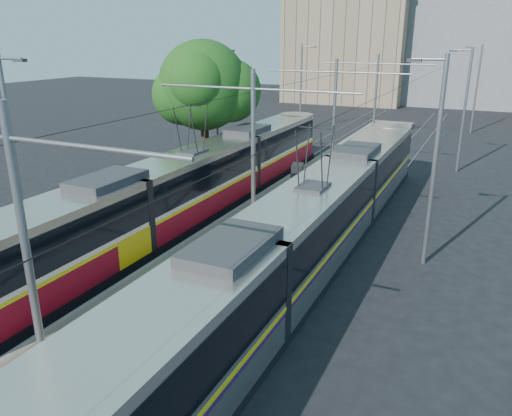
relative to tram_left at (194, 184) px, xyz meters
The scene contains 13 objects.
ground 9.62m from the tram_left, 67.64° to the right, with size 160.00×160.00×0.00m, color black.
platform 9.13m from the tram_left, 66.42° to the left, with size 4.00×50.00×0.30m, color gray.
tactile_strip_left 8.64m from the tram_left, 75.39° to the left, with size 0.70×50.00×0.01m, color gray.
tactile_strip_right 9.77m from the tram_left, 58.52° to the left, with size 0.70×50.00×0.01m, color gray.
rails 9.16m from the tram_left, 66.42° to the left, with size 8.71×70.00×0.03m.
tram_left is the anchor object (origin of this frame).
tram_right 7.88m from the tram_left, 23.98° to the right, with size 2.43×31.84×5.50m.
catenary 7.08m from the tram_left, 56.32° to the left, with size 9.20×70.00×7.00m.
street_lamps 13.00m from the tram_left, 73.62° to the left, with size 15.18×38.22×8.00m.
shelter 5.36m from the tram_left, 39.95° to the left, with size 0.79×1.06×2.09m.
tree 7.98m from the tram_left, 112.58° to the left, with size 5.85×5.40×8.49m.
building_left 51.97m from the tram_left, 97.12° to the left, with size 16.32×12.24×14.94m.
building_centre 56.41m from the tram_left, 80.14° to the left, with size 18.36×14.28×15.73m.
Camera 1 is at (9.22, -11.20, 8.50)m, focal length 35.00 mm.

